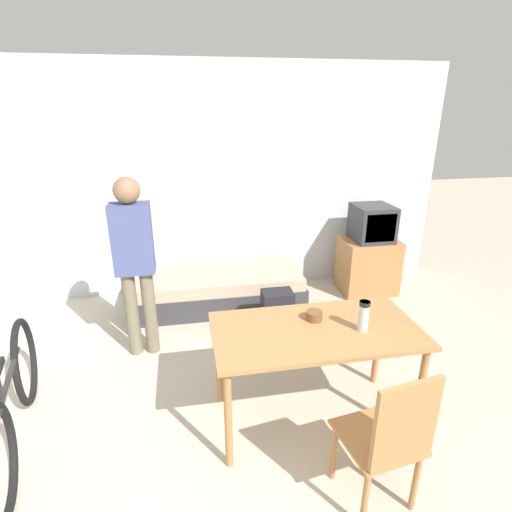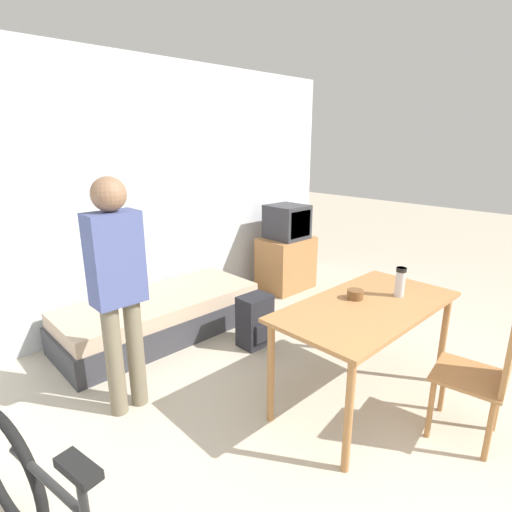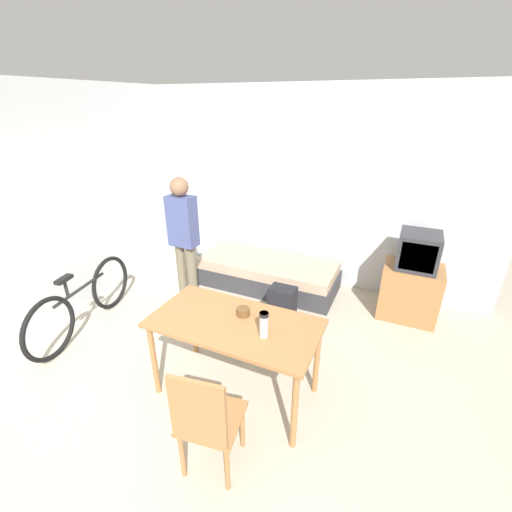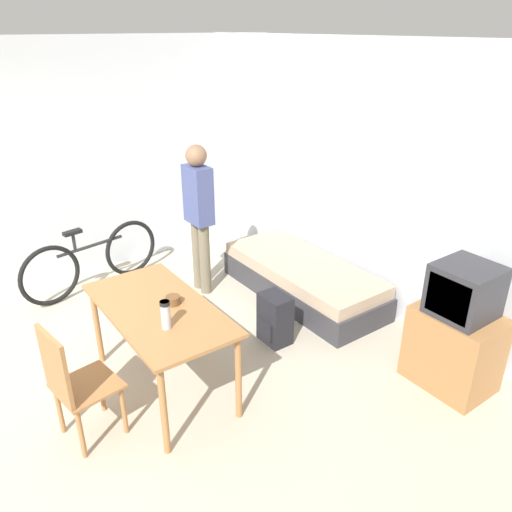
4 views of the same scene
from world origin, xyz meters
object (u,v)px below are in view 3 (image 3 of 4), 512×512
Objects in this scene: daybed at (267,273)px; tv at (412,281)px; dining_table at (235,330)px; thermos_flask at (264,323)px; bicycle at (83,302)px; backpack at (282,307)px; person_standing at (183,234)px; mate_bowl at (243,312)px; wooden_chair at (205,420)px.

daybed is 1.91m from tv.
thermos_flask is (0.30, -0.08, 0.21)m from dining_table.
bicycle reaches higher than backpack.
daybed is at bearing 47.45° from person_standing.
backpack is (0.53, -0.81, 0.05)m from daybed.
tv is 3.90m from bicycle.
mate_bowl is 0.24× the size of backpack.
bicycle is (-1.54, -1.84, 0.15)m from daybed.
bicycle is 7.58× the size of thermos_flask.
tv reaches higher than mate_bowl.
wooden_chair is at bearing -84.87° from backpack.
daybed is 2.32m from thermos_flask.
daybed is 8.99× the size of thermos_flask.
dining_table is at bearing 165.86° from thermos_flask.
thermos_flask reaches higher than daybed.
tv is at bearing 28.53° from bicycle.
thermos_flask is at bearing -36.74° from person_standing.
bicycle is at bearing -151.47° from tv.
tv is 9.41× the size of mate_bowl.
daybed is 2.84m from wooden_chair.
dining_table is 1.24m from backpack.
bicycle is at bearing 158.23° from wooden_chair.
dining_table is 0.38m from thermos_flask.
tv is at bearing 62.94° from thermos_flask.
daybed is at bearing 105.00° from dining_table.
thermos_flask reaches higher than wooden_chair.
person_standing is at bearing 139.26° from dining_table.
person_standing reaches higher than bicycle.
wooden_chair reaches higher than daybed.
dining_table is (-1.36, -1.99, 0.19)m from tv.
thermos_flask is 1.88× the size of mate_bowl.
backpack is (-0.30, 1.24, -0.65)m from thermos_flask.
mate_bowl is at bearing -73.42° from daybed.
mate_bowl is (-0.16, 0.88, 0.28)m from wooden_chair.
dining_table is 1.49× the size of wooden_chair.
backpack is at bearing 103.47° from thermos_flask.
mate_bowl is (-1.34, -1.87, 0.32)m from tv.
tv reaches higher than backpack.
daybed is 4.00× the size of backpack.
thermos_flask is 1.43m from backpack.
person_standing is at bearing -178.35° from backpack.
person_standing reaches higher than backpack.
thermos_flask is 0.35m from mate_bowl.
person_standing is (-1.48, 1.89, 0.45)m from wooden_chair.
person_standing reaches higher than tv.
wooden_chair is at bearing -100.20° from thermos_flask.
tv is 3.00m from wooden_chair.
daybed is at bearing 123.49° from backpack.
tv is 5.00× the size of thermos_flask.
backpack is (-1.35, -0.83, -0.25)m from tv.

